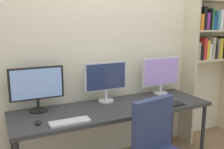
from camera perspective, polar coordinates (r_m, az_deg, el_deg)
name	(u,v)px	position (r m, az deg, el deg)	size (l,w,h in m)	color
wall_back	(99,52)	(3.04, -3.02, 5.16)	(4.57, 0.10, 2.60)	beige
desk	(114,111)	(2.80, 0.44, -8.25)	(2.17, 0.68, 0.74)	#333333
bookshelf	(209,39)	(3.77, 20.98, 7.47)	(0.83, 0.28, 2.23)	beige
monitor_left	(37,86)	(2.68, -16.48, -2.54)	(0.54, 0.18, 0.46)	black
monitor_center	(106,79)	(2.90, -1.38, -1.02)	(0.51, 0.18, 0.46)	silver
monitor_right	(161,73)	(3.28, 10.93, 0.23)	(0.54, 0.18, 0.47)	silver
keyboard_left	(70,122)	(2.39, -9.43, -10.43)	(0.37, 0.13, 0.02)	silver
keyboard_right	(169,105)	(2.88, 12.64, -6.69)	(0.34, 0.13, 0.02)	black
computer_mouse	(38,122)	(2.42, -16.26, -10.28)	(0.06, 0.10, 0.03)	black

